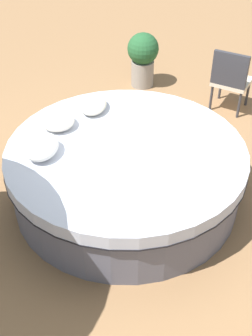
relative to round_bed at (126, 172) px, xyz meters
The scene contains 7 objects.
ground_plane 0.36m from the round_bed, ahead, with size 16.00×16.00×0.00m, color olive.
round_bed is the anchor object (origin of this frame).
throw_pillow_0 1.00m from the round_bed, 147.17° to the right, with size 0.47×0.33×0.15m, color beige.
throw_pillow_1 1.00m from the round_bed, 111.85° to the right, with size 0.41×0.39×0.16m, color silver.
throw_pillow_2 1.01m from the round_bed, 76.53° to the right, with size 0.48×0.35×0.19m, color white.
patio_chair 2.53m from the round_bed, 148.34° to the left, with size 0.66×0.67×0.98m.
planter 2.84m from the round_bed, behind, with size 0.51×0.51×0.90m.
Camera 1 is at (3.85, 0.42, 3.49)m, focal length 46.49 mm.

